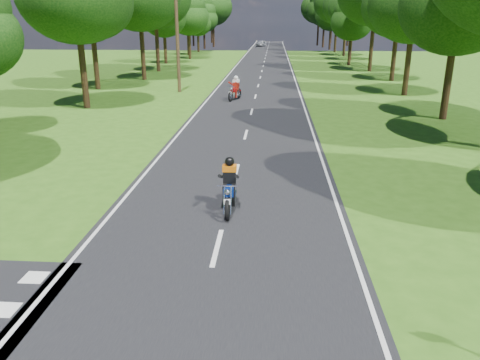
{
  "coord_description": "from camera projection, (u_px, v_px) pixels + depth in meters",
  "views": [
    {
      "loc": [
        1.29,
        -8.28,
        5.33
      ],
      "look_at": [
        0.42,
        4.0,
        1.1
      ],
      "focal_mm": 35.0,
      "sensor_mm": 36.0,
      "label": 1
    }
  ],
  "objects": [
    {
      "name": "rider_near_blue",
      "position": [
        229.0,
        184.0,
        13.57
      ],
      "size": [
        0.67,
        1.88,
        1.56
      ],
      "primitive_type": null,
      "rotation": [
        0.0,
        0.0,
        0.02
      ],
      "color": "navy",
      "rests_on": "main_road"
    },
    {
      "name": "road_markings",
      "position": [
        262.0,
        67.0,
        55.04
      ],
      "size": [
        7.4,
        140.0,
        0.01
      ],
      "color": "silver",
      "rests_on": "main_road"
    },
    {
      "name": "distant_car",
      "position": [
        261.0,
        43.0,
        97.98
      ],
      "size": [
        2.35,
        3.99,
        1.28
      ],
      "primitive_type": "imported",
      "rotation": [
        0.0,
        0.0,
        -0.24
      ],
      "color": "#B1B4B8",
      "rests_on": "main_road"
    },
    {
      "name": "ground",
      "position": [
        206.0,
        293.0,
        9.63
      ],
      "size": [
        160.0,
        160.0,
        0.0
      ],
      "primitive_type": "plane",
      "color": "#305A14",
      "rests_on": "ground"
    },
    {
      "name": "main_road",
      "position": [
        263.0,
        66.0,
        56.8
      ],
      "size": [
        7.0,
        140.0,
        0.02
      ],
      "primitive_type": "cube",
      "color": "black",
      "rests_on": "ground"
    },
    {
      "name": "telegraph_pole",
      "position": [
        177.0,
        37.0,
        35.12
      ],
      "size": [
        1.2,
        0.26,
        8.0
      ],
      "color": "#382616",
      "rests_on": "ground"
    },
    {
      "name": "rider_far_red",
      "position": [
        235.0,
        88.0,
        32.49
      ],
      "size": [
        1.2,
        2.08,
        1.65
      ],
      "primitive_type": null,
      "rotation": [
        0.0,
        0.0,
        -0.29
      ],
      "color": "#A60C0F",
      "rests_on": "main_road"
    }
  ]
}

